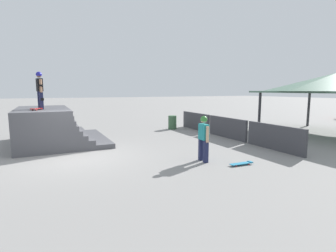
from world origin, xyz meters
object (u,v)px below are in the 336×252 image
object	(u,v)px
skateboard_on_ground	(242,163)
trash_bin	(172,122)
skater_on_deck	(40,88)
bystander_walking	(204,135)
skateboard_on_deck	(37,109)

from	to	relation	value
skateboard_on_ground	trash_bin	world-z (taller)	trash_bin
skater_on_deck	skateboard_on_ground	bearing A→B (deg)	34.39
skater_on_deck	skateboard_on_ground	distance (m)	8.73
trash_bin	skater_on_deck	bearing A→B (deg)	-72.57
bystander_walking	skateboard_on_deck	bearing A→B (deg)	52.85
skateboard_on_ground	skateboard_on_deck	bearing A→B (deg)	140.30
skater_on_deck	trash_bin	xyz separation A→B (m)	(-2.33, 7.42, -2.13)
skateboard_on_deck	bystander_walking	bearing A→B (deg)	73.46
skater_on_deck	bystander_walking	xyz separation A→B (m)	(4.96, 5.02, -1.62)
skater_on_deck	trash_bin	world-z (taller)	skater_on_deck
skateboard_on_deck	trash_bin	bearing A→B (deg)	134.74
skateboard_on_deck	trash_bin	xyz separation A→B (m)	(-2.80, 7.56, -1.28)
trash_bin	skateboard_on_ground	bearing A→B (deg)	-10.28
bystander_walking	skateboard_on_ground	size ratio (longest dim) A/B	1.88
skateboard_on_deck	skater_on_deck	bearing A→B (deg)	-172.84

